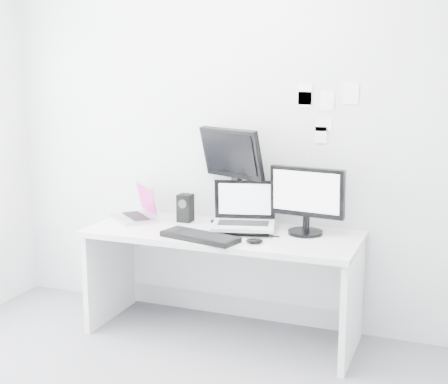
{
  "coord_description": "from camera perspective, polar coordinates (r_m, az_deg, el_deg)",
  "views": [
    {
      "loc": [
        1.47,
        -2.52,
        1.8
      ],
      "look_at": [
        0.02,
        1.23,
        1.0
      ],
      "focal_mm": 50.83,
      "sensor_mm": 36.0,
      "label": 1
    }
  ],
  "objects": [
    {
      "name": "wall_note_1",
      "position": [
        4.21,
        9.28,
        8.11
      ],
      "size": [
        0.09,
        0.0,
        0.13
      ],
      "primitive_type": "cube",
      "color": "white",
      "rests_on": "back_wall"
    },
    {
      "name": "desk",
      "position": [
        4.29,
        -0.15,
        -8.27
      ],
      "size": [
        1.8,
        0.7,
        0.73
      ],
      "primitive_type": "cube",
      "color": "silver",
      "rests_on": "ground"
    },
    {
      "name": "wall_note_4",
      "position": [
        4.24,
        7.29,
        8.24
      ],
      "size": [
        0.09,
        0.0,
        0.1
      ],
      "primitive_type": "cube",
      "color": "white",
      "rests_on": "back_wall"
    },
    {
      "name": "wall_note_2",
      "position": [
        4.18,
        11.33,
        8.71
      ],
      "size": [
        0.1,
        0.0,
        0.14
      ],
      "primitive_type": "cube",
      "color": "white",
      "rests_on": "back_wall"
    },
    {
      "name": "rear_monitor",
      "position": [
        4.31,
        0.87,
        1.53
      ],
      "size": [
        0.53,
        0.37,
        0.68
      ],
      "primitive_type": "cube",
      "rotation": [
        0.0,
        0.0,
        -0.41
      ],
      "color": "black",
      "rests_on": "desk"
    },
    {
      "name": "samsung_monitor",
      "position": [
        4.1,
        7.4,
        -0.71
      ],
      "size": [
        0.52,
        0.28,
        0.45
      ],
      "primitive_type": "cube",
      "rotation": [
        0.0,
        0.0,
        -0.12
      ],
      "color": "black",
      "rests_on": "desk"
    },
    {
      "name": "keyboard",
      "position": [
        4.0,
        -2.17,
        -4.04
      ],
      "size": [
        0.54,
        0.3,
        0.03
      ],
      "primitive_type": "cube",
      "rotation": [
        0.0,
        0.0,
        -0.24
      ],
      "color": "black",
      "rests_on": "desk"
    },
    {
      "name": "back_wall",
      "position": [
        4.4,
        1.5,
        5.38
      ],
      "size": [
        3.6,
        0.0,
        3.6
      ],
      "primitive_type": "plane",
      "rotation": [
        1.57,
        0.0,
        0.0
      ],
      "color": "silver",
      "rests_on": "ground"
    },
    {
      "name": "wall_note_0",
      "position": [
        4.24,
        7.29,
        8.73
      ],
      "size": [
        0.1,
        0.0,
        0.14
      ],
      "primitive_type": "cube",
      "color": "white",
      "rests_on": "back_wall"
    },
    {
      "name": "wall_note_5",
      "position": [
        4.24,
        8.69,
        5.08
      ],
      "size": [
        0.08,
        0.0,
        0.11
      ],
      "primitive_type": "cube",
      "color": "white",
      "rests_on": "back_wall"
    },
    {
      "name": "wall_note_3",
      "position": [
        4.23,
        8.94,
        5.96
      ],
      "size": [
        0.11,
        0.0,
        0.08
      ],
      "primitive_type": "cube",
      "color": "white",
      "rests_on": "back_wall"
    },
    {
      "name": "mouse",
      "position": [
        3.91,
        2.76,
        -4.4
      ],
      "size": [
        0.12,
        0.09,
        0.03
      ],
      "primitive_type": "ellipsoid",
      "rotation": [
        0.0,
        0.0,
        0.28
      ],
      "color": "black",
      "rests_on": "desk"
    },
    {
      "name": "macbook",
      "position": [
        4.52,
        -8.11,
        -0.84
      ],
      "size": [
        0.44,
        0.43,
        0.26
      ],
      "primitive_type": "cube",
      "rotation": [
        0.0,
        0.0,
        -0.74
      ],
      "color": "#AFAFB4",
      "rests_on": "desk"
    },
    {
      "name": "speaker",
      "position": [
        4.44,
        -3.49,
        -1.44
      ],
      "size": [
        0.1,
        0.1,
        0.19
      ],
      "primitive_type": "cube",
      "rotation": [
        0.0,
        0.0,
        0.07
      ],
      "color": "black",
      "rests_on": "desk"
    },
    {
      "name": "dell_laptop",
      "position": [
        4.13,
        1.75,
        -1.36
      ],
      "size": [
        0.47,
        0.41,
        0.34
      ],
      "primitive_type": "cube",
      "rotation": [
        0.0,
        0.0,
        0.26
      ],
      "color": "silver",
      "rests_on": "desk"
    }
  ]
}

